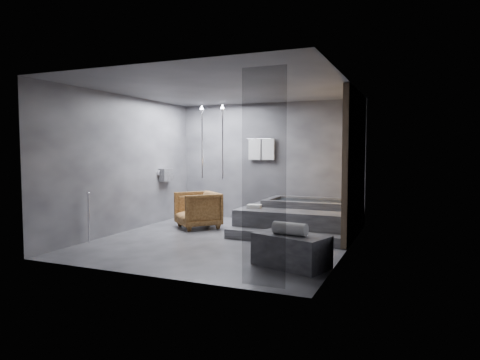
% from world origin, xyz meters
% --- Properties ---
extents(room, '(5.00, 5.04, 2.82)m').
position_xyz_m(room, '(0.40, 0.24, 1.73)').
color(room, '#2C2B2E').
rests_on(room, ground).
extents(tub_deck, '(2.20, 2.00, 0.50)m').
position_xyz_m(tub_deck, '(1.05, 1.45, 0.25)').
color(tub_deck, '#303033').
rests_on(tub_deck, ground).
extents(tub_step, '(2.20, 0.36, 0.18)m').
position_xyz_m(tub_step, '(1.05, 0.27, 0.09)').
color(tub_step, '#303033').
rests_on(tub_step, ground).
extents(concrete_bench, '(1.17, 0.88, 0.47)m').
position_xyz_m(concrete_bench, '(1.66, -1.30, 0.24)').
color(concrete_bench, '#2E2E31').
rests_on(concrete_bench, ground).
extents(driftwood_chair, '(1.20, 1.20, 0.78)m').
position_xyz_m(driftwood_chair, '(-1.07, 0.92, 0.39)').
color(driftwood_chair, '#402610').
rests_on(driftwood_chair, ground).
extents(rolled_towel, '(0.52, 0.26, 0.18)m').
position_xyz_m(rolled_towel, '(1.66, -1.35, 0.56)').
color(rolled_towel, silver).
rests_on(rolled_towel, concrete_bench).
extents(deck_towel, '(0.30, 0.24, 0.07)m').
position_xyz_m(deck_towel, '(0.25, 0.89, 0.54)').
color(deck_towel, white).
rests_on(deck_towel, tub_deck).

